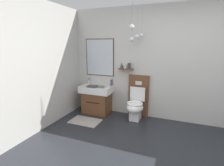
% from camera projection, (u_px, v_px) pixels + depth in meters
% --- Properties ---
extents(wall_back, '(5.14, 0.49, 2.54)m').
position_uv_depth(wall_back, '(176.00, 65.00, 3.74)').
color(wall_back, beige).
rests_on(wall_back, ground).
extents(wall_left, '(0.12, 3.97, 2.54)m').
position_uv_depth(wall_left, '(16.00, 71.00, 2.91)').
color(wall_left, beige).
rests_on(wall_left, ground).
extents(bath_mat, '(0.68, 0.44, 0.01)m').
position_uv_depth(bath_mat, '(85.00, 121.00, 3.89)').
color(bath_mat, '#9E9993').
rests_on(bath_mat, ground).
extents(vanity_sink_left, '(0.79, 0.51, 0.69)m').
position_uv_depth(vanity_sink_left, '(97.00, 98.00, 4.36)').
color(vanity_sink_left, brown).
rests_on(vanity_sink_left, ground).
extents(tap_on_left_sink, '(0.03, 0.13, 0.11)m').
position_uv_depth(tap_on_left_sink, '(100.00, 82.00, 4.44)').
color(tap_on_left_sink, silver).
rests_on(tap_on_left_sink, vanity_sink_left).
extents(toilet, '(0.48, 0.63, 1.00)m').
position_uv_depth(toilet, '(137.00, 103.00, 3.99)').
color(toilet, brown).
rests_on(toilet, ground).
extents(toothbrush_cup, '(0.07, 0.08, 0.21)m').
position_uv_depth(toothbrush_cup, '(89.00, 81.00, 4.54)').
color(toothbrush_cup, silver).
rests_on(toothbrush_cup, vanity_sink_left).
extents(soap_dispenser, '(0.06, 0.06, 0.19)m').
position_uv_depth(soap_dispenser, '(111.00, 82.00, 4.32)').
color(soap_dispenser, '#4C4C51').
rests_on(soap_dispenser, vanity_sink_left).
extents(folded_hand_towel, '(0.22, 0.16, 0.04)m').
position_uv_depth(folded_hand_towel, '(92.00, 86.00, 4.16)').
color(folded_hand_towel, '#47474C').
rests_on(folded_hand_towel, vanity_sink_left).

